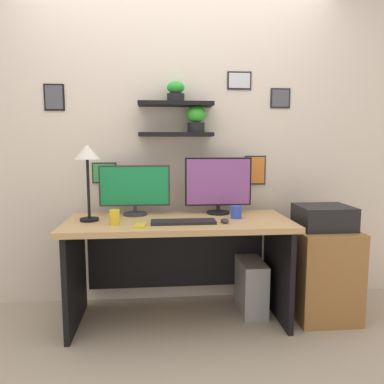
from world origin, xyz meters
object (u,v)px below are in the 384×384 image
(desk_lamp, at_px, (87,160))
(pen_cup, at_px, (115,217))
(monitor_left, at_px, (135,189))
(drawer_cabinet, at_px, (321,272))
(desk, at_px, (178,247))
(printer, at_px, (324,217))
(monitor_right, at_px, (218,185))
(coffee_mug, at_px, (236,212))
(keyboard, at_px, (183,222))
(cell_phone, at_px, (140,226))
(computer_mouse, at_px, (225,221))
(computer_tower_right, at_px, (251,285))

(desk_lamp, height_order, pen_cup, desk_lamp)
(monitor_left, distance_m, drawer_cabinet, 1.53)
(desk, height_order, desk_lamp, desk_lamp)
(printer, bearing_deg, monitor_right, 162.98)
(desk, bearing_deg, pen_cup, -158.13)
(coffee_mug, bearing_deg, keyboard, -160.69)
(cell_phone, xyz_separation_m, printer, (1.33, 0.18, -0.00))
(computer_mouse, height_order, printer, printer)
(cell_phone, height_order, printer, printer)
(monitor_left, bearing_deg, computer_tower_right, -6.87)
(keyboard, relative_size, cell_phone, 3.14)
(printer, bearing_deg, coffee_mug, 177.49)
(monitor_right, xyz_separation_m, pen_cup, (-0.75, -0.34, -0.17))
(coffee_mug, xyz_separation_m, printer, (0.65, -0.03, -0.04))
(printer, height_order, computer_tower_right, printer)
(printer, bearing_deg, computer_tower_right, 166.31)
(keyboard, xyz_separation_m, cell_phone, (-0.29, -0.07, -0.01))
(desk_lamp, height_order, printer, desk_lamp)
(computer_tower_right, bearing_deg, desk, -174.23)
(coffee_mug, height_order, drawer_cabinet, coffee_mug)
(keyboard, bearing_deg, desk, 97.97)
(desk, xyz_separation_m, pen_cup, (-0.44, -0.17, 0.26))
(monitor_left, relative_size, desk_lamp, 0.99)
(desk, bearing_deg, desk_lamp, -176.74)
(keyboard, height_order, printer, printer)
(keyboard, relative_size, computer_mouse, 4.89)
(desk, bearing_deg, coffee_mug, -5.14)
(desk_lamp, height_order, drawer_cabinet, desk_lamp)
(computer_mouse, relative_size, computer_tower_right, 0.22)
(coffee_mug, distance_m, drawer_cabinet, 0.80)
(pen_cup, height_order, computer_tower_right, pen_cup)
(coffee_mug, xyz_separation_m, computer_tower_right, (0.14, 0.09, -0.60))
(computer_mouse, height_order, drawer_cabinet, computer_mouse)
(monitor_right, xyz_separation_m, cell_phone, (-0.58, -0.41, -0.22))
(cell_phone, bearing_deg, monitor_right, 40.32)
(monitor_left, height_order, cell_phone, monitor_left)
(cell_phone, xyz_separation_m, pen_cup, (-0.17, 0.07, 0.05))
(monitor_left, height_order, computer_mouse, monitor_left)
(computer_mouse, distance_m, printer, 0.77)
(drawer_cabinet, height_order, computer_tower_right, drawer_cabinet)
(keyboard, bearing_deg, computer_mouse, -2.78)
(computer_mouse, relative_size, pen_cup, 0.90)
(monitor_left, xyz_separation_m, drawer_cabinet, (1.39, -0.23, -0.62))
(monitor_left, xyz_separation_m, printer, (1.39, -0.23, -0.20))
(monitor_left, height_order, desk_lamp, desk_lamp)
(drawer_cabinet, bearing_deg, printer, -90.00)
(monitor_left, relative_size, computer_mouse, 5.88)
(computer_tower_right, bearing_deg, coffee_mug, -146.64)
(pen_cup, distance_m, printer, 1.51)
(printer, bearing_deg, computer_mouse, -170.76)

